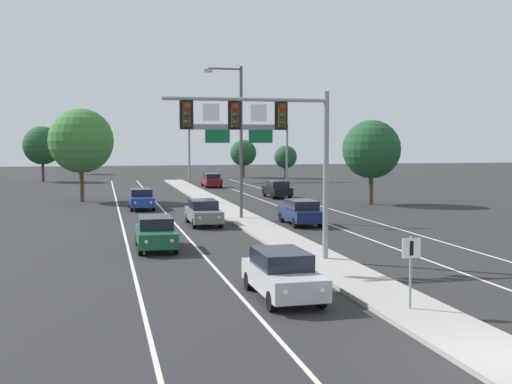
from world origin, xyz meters
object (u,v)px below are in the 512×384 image
(street_lamp_median, at_px, (238,133))
(car_receding_navy, at_px, (301,212))
(car_oncoming_grey, at_px, (203,212))
(car_receding_darkred, at_px, (212,180))
(car_oncoming_green, at_px, (156,232))
(tree_far_left_c, at_px, (81,141))
(median_sign_post, at_px, (411,262))
(tree_far_left_a, at_px, (79,154))
(tree_far_right_a, at_px, (371,149))
(tree_far_right_b, at_px, (243,153))
(car_oncoming_silver, at_px, (282,274))
(tree_far_right_c, at_px, (286,157))
(tree_far_left_b, at_px, (42,145))
(car_oncoming_blue, at_px, (141,199))
(car_receding_black, at_px, (277,189))
(highway_sign_gantry, at_px, (239,134))
(overhead_signal_mast, at_px, (270,135))

(street_lamp_median, relative_size, car_receding_navy, 2.24)
(car_oncoming_grey, bearing_deg, car_receding_darkred, 79.68)
(car_oncoming_green, xyz_separation_m, car_oncoming_grey, (3.63, 8.46, 0.00))
(tree_far_left_c, bearing_deg, street_lamp_median, -56.78)
(median_sign_post, xyz_separation_m, car_oncoming_grey, (-2.93, 22.08, -0.77))
(median_sign_post, relative_size, tree_far_left_a, 0.44)
(tree_far_right_a, height_order, tree_far_right_b, tree_far_right_a)
(median_sign_post, xyz_separation_m, car_oncoming_green, (-6.57, 13.62, -0.77))
(car_oncoming_silver, xyz_separation_m, tree_far_right_c, (19.56, 67.83, 2.22))
(tree_far_left_b, bearing_deg, tree_far_right_a, -52.75)
(car_receding_darkred, height_order, tree_far_right_a, tree_far_right_a)
(median_sign_post, bearing_deg, car_oncoming_blue, 100.66)
(car_receding_black, relative_size, tree_far_right_a, 0.64)
(tree_far_left_c, bearing_deg, tree_far_left_b, 100.79)
(street_lamp_median, distance_m, car_receding_black, 18.04)
(tree_far_right_c, height_order, tree_far_left_c, tree_far_left_c)
(median_sign_post, xyz_separation_m, tree_far_right_a, (12.68, 32.20, 2.99))
(car_oncoming_silver, bearing_deg, car_receding_black, 74.99)
(car_receding_navy, relative_size, tree_far_right_c, 0.96)
(car_receding_black, bearing_deg, car_oncoming_grey, -118.26)
(car_receding_navy, bearing_deg, tree_far_right_b, 81.56)
(street_lamp_median, xyz_separation_m, tree_far_left_c, (-10.51, 16.05, -0.52))
(car_oncoming_green, height_order, car_oncoming_grey, same)
(tree_far_left_b, bearing_deg, car_receding_darkred, -37.85)
(car_oncoming_green, distance_m, car_receding_black, 29.66)
(tree_far_left_a, bearing_deg, tree_far_right_c, -33.46)
(car_oncoming_silver, relative_size, highway_sign_gantry, 0.34)
(overhead_signal_mast, distance_m, car_receding_navy, 14.01)
(overhead_signal_mast, xyz_separation_m, car_receding_darkred, (5.28, 46.73, -4.67))
(tree_far_right_a, bearing_deg, highway_sign_gantry, 97.62)
(street_lamp_median, relative_size, tree_far_left_b, 1.38)
(car_oncoming_grey, height_order, car_receding_navy, same)
(tree_far_left_a, bearing_deg, highway_sign_gantry, -49.99)
(overhead_signal_mast, relative_size, tree_far_right_b, 1.31)
(car_oncoming_green, bearing_deg, street_lamp_median, 59.43)
(tree_far_left_b, bearing_deg, tree_far_right_c, -0.14)
(car_receding_darkred, relative_size, tree_far_right_a, 0.64)
(tree_far_left_b, bearing_deg, car_receding_black, -52.62)
(tree_far_left_b, distance_m, tree_far_left_c, 30.88)
(car_receding_navy, xyz_separation_m, tree_far_left_c, (-13.79, 19.54, 4.46))
(car_oncoming_green, height_order, car_receding_black, same)
(car_oncoming_blue, xyz_separation_m, tree_far_left_b, (-10.42, 38.01, 3.90))
(highway_sign_gantry, bearing_deg, tree_far_left_c, -128.04)
(car_oncoming_blue, height_order, car_receding_black, same)
(car_receding_black, bearing_deg, car_oncoming_silver, -105.01)
(tree_far_left_c, distance_m, tree_far_right_b, 40.11)
(tree_far_right_c, relative_size, tree_far_right_a, 0.67)
(car_oncoming_blue, bearing_deg, tree_far_left_c, 121.15)
(overhead_signal_mast, height_order, car_oncoming_green, overhead_signal_mast)
(tree_far_right_c, xyz_separation_m, tree_far_right_a, (-3.62, -38.38, 1.53))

